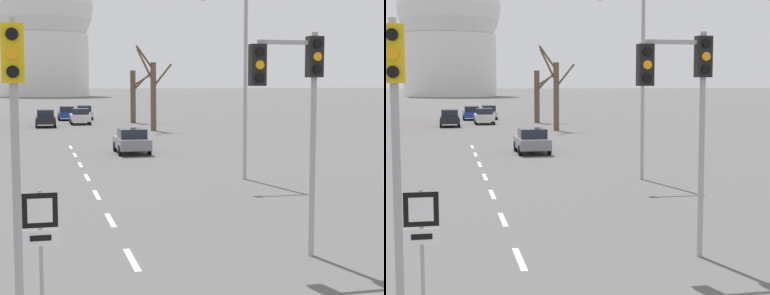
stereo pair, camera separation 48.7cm
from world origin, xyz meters
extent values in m
cube|color=silver|center=(0.00, 7.56, 0.00)|extent=(0.16, 2.00, 0.01)
cube|color=silver|center=(0.00, 12.06, 0.00)|extent=(0.16, 2.00, 0.01)
cube|color=silver|center=(0.00, 16.56, 0.00)|extent=(0.16, 2.00, 0.01)
cube|color=silver|center=(0.00, 21.06, 0.00)|extent=(0.16, 2.00, 0.01)
cube|color=silver|center=(0.00, 25.56, 0.00)|extent=(0.16, 2.00, 0.01)
cube|color=silver|center=(0.00, 30.06, 0.00)|extent=(0.16, 2.00, 0.01)
cube|color=silver|center=(0.00, 34.56, 0.00)|extent=(0.16, 2.00, 0.01)
cylinder|color=#9E9EA3|center=(-2.48, 3.63, 2.62)|extent=(0.14, 0.14, 5.24)
cube|color=yellow|center=(-2.48, 3.63, 4.66)|extent=(0.36, 0.28, 0.96)
cylinder|color=black|center=(-2.48, 3.46, 4.96)|extent=(0.20, 0.06, 0.20)
cylinder|color=orange|center=(-2.48, 3.46, 4.66)|extent=(0.20, 0.06, 0.20)
cylinder|color=black|center=(-2.48, 3.46, 4.37)|extent=(0.20, 0.06, 0.20)
cylinder|color=#9E9EA3|center=(4.29, 6.90, 2.69)|extent=(0.14, 0.14, 5.37)
cube|color=black|center=(4.29, 6.90, 4.79)|extent=(0.36, 0.28, 0.96)
cylinder|color=black|center=(4.29, 6.73, 5.09)|extent=(0.20, 0.06, 0.20)
cylinder|color=orange|center=(4.29, 6.73, 4.79)|extent=(0.20, 0.06, 0.20)
cylinder|color=black|center=(4.29, 6.73, 4.50)|extent=(0.20, 0.06, 0.20)
cube|color=#9E9EA3|center=(3.58, 6.90, 5.12)|extent=(1.42, 0.10, 0.10)
cube|color=black|center=(2.87, 6.90, 4.59)|extent=(0.36, 0.28, 0.96)
cylinder|color=black|center=(2.87, 6.73, 4.89)|extent=(0.20, 0.06, 0.20)
cylinder|color=orange|center=(2.87, 6.73, 4.59)|extent=(0.20, 0.06, 0.20)
cylinder|color=black|center=(2.87, 6.73, 4.30)|extent=(0.20, 0.06, 0.20)
cylinder|color=#9E9EA3|center=(-2.11, 3.90, 1.18)|extent=(0.07, 0.07, 2.37)
cube|color=black|center=(-2.11, 3.88, 2.02)|extent=(0.60, 0.03, 0.60)
cube|color=white|center=(-2.11, 3.87, 2.02)|extent=(0.42, 0.01, 0.42)
cube|color=white|center=(-2.11, 3.88, 1.54)|extent=(0.60, 0.03, 0.28)
cube|color=black|center=(-2.11, 3.87, 1.54)|extent=(0.36, 0.01, 0.10)
cylinder|color=#9E9EA3|center=(6.61, 18.97, 3.95)|extent=(0.16, 0.16, 7.90)
cube|color=slate|center=(3.32, 30.17, 0.62)|extent=(1.80, 3.82, 0.61)
cube|color=#1E232D|center=(3.32, 29.98, 1.20)|extent=(1.53, 1.83, 0.55)
cylinder|color=black|center=(2.47, 31.35, 0.31)|extent=(0.18, 0.62, 0.62)
cylinder|color=black|center=(4.17, 31.35, 0.31)|extent=(0.18, 0.62, 0.62)
cylinder|color=black|center=(2.47, 28.98, 0.31)|extent=(0.18, 0.62, 0.62)
cylinder|color=black|center=(4.17, 28.98, 0.31)|extent=(0.18, 0.62, 0.62)
cube|color=#B7B7BC|center=(3.13, 65.89, 0.59)|extent=(1.73, 4.48, 0.57)
cube|color=#1E232D|center=(3.13, 65.67, 1.22)|extent=(1.47, 2.15, 0.68)
cylinder|color=black|center=(2.31, 67.28, 0.31)|extent=(0.18, 0.61, 0.61)
cylinder|color=black|center=(3.94, 67.28, 0.31)|extent=(0.18, 0.61, 0.61)
cylinder|color=black|center=(2.31, 64.50, 0.31)|extent=(0.18, 0.61, 0.61)
cylinder|color=black|center=(3.94, 64.50, 0.31)|extent=(0.18, 0.61, 0.61)
cube|color=silver|center=(2.13, 57.32, 0.66)|extent=(1.87, 3.97, 0.67)
cube|color=#1E232D|center=(2.13, 57.12, 1.28)|extent=(1.59, 1.90, 0.57)
cylinder|color=black|center=(1.24, 58.55, 0.32)|extent=(0.18, 0.65, 0.65)
cylinder|color=black|center=(3.02, 58.55, 0.32)|extent=(0.18, 0.65, 0.65)
cylinder|color=black|center=(1.24, 56.09, 0.32)|extent=(0.18, 0.65, 0.65)
cylinder|color=black|center=(3.02, 56.09, 0.32)|extent=(0.18, 0.65, 0.65)
cube|color=black|center=(-1.28, 54.09, 0.65)|extent=(1.76, 3.95, 0.60)
cube|color=#1E232D|center=(-1.28, 53.89, 1.28)|extent=(1.50, 1.90, 0.66)
cylinder|color=black|center=(-2.11, 55.31, 0.34)|extent=(0.18, 0.69, 0.69)
cylinder|color=black|center=(-0.45, 55.31, 0.34)|extent=(0.18, 0.69, 0.69)
cylinder|color=black|center=(-2.11, 52.86, 0.34)|extent=(0.18, 0.69, 0.69)
cylinder|color=black|center=(-0.45, 52.86, 0.34)|extent=(0.18, 0.69, 0.69)
cube|color=navy|center=(1.17, 64.77, 0.59)|extent=(1.80, 4.15, 0.58)
cube|color=#1E232D|center=(1.17, 64.56, 1.20)|extent=(1.53, 1.99, 0.62)
cylinder|color=black|center=(0.32, 66.05, 0.30)|extent=(0.18, 0.61, 0.61)
cylinder|color=black|center=(2.02, 66.05, 0.30)|extent=(0.18, 0.61, 0.61)
cylinder|color=black|center=(0.32, 63.48, 0.30)|extent=(0.18, 0.61, 0.61)
cylinder|color=black|center=(2.02, 63.48, 0.30)|extent=(0.18, 0.61, 0.61)
cylinder|color=brown|center=(7.70, 47.06, 2.92)|extent=(0.48, 0.48, 5.85)
cylinder|color=brown|center=(7.02, 47.15, 5.58)|extent=(1.51, 0.34, 2.95)
cylinder|color=brown|center=(8.42, 46.71, 4.75)|extent=(1.57, 0.91, 2.05)
cylinder|color=brown|center=(6.89, 46.62, 6.25)|extent=(1.72, 1.12, 2.05)
cylinder|color=brown|center=(7.55, 57.89, 2.67)|extent=(0.55, 0.55, 5.34)
cylinder|color=brown|center=(7.79, 58.87, 4.14)|extent=(0.56, 2.08, 1.72)
cylinder|color=brown|center=(8.58, 58.10, 4.33)|extent=(2.20, 0.66, 2.01)
cylinder|color=brown|center=(8.09, 57.19, 3.98)|extent=(1.07, 1.64, 1.37)
cylinder|color=brown|center=(8.65, 57.77, 4.50)|extent=(2.31, 0.48, 1.55)
cylinder|color=silver|center=(0.00, 184.01, 8.88)|extent=(26.64, 26.64, 17.76)
sphere|color=silver|center=(0.00, 184.01, 25.90)|extent=(29.60, 29.60, 29.60)
camera|label=1|loc=(-2.14, -7.22, 4.21)|focal=60.00mm
camera|label=2|loc=(-1.66, -7.33, 4.21)|focal=60.00mm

